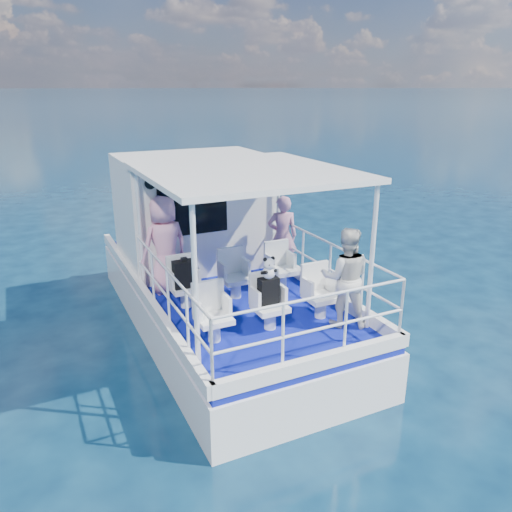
{
  "coord_description": "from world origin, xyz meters",
  "views": [
    {
      "loc": [
        -3.13,
        -7.14,
        4.38
      ],
      "look_at": [
        0.1,
        -0.4,
        1.83
      ],
      "focal_mm": 35.0,
      "sensor_mm": 36.0,
      "label": 1
    }
  ],
  "objects_px": {
    "passenger_port_fwd": "(165,245)",
    "backpack_center": "(268,292)",
    "passenger_stbd_aft": "(345,277)",
    "panda": "(269,268)"
  },
  "relations": [
    {
      "from": "passenger_port_fwd",
      "to": "passenger_stbd_aft",
      "type": "distance_m",
      "value": 3.21
    },
    {
      "from": "passenger_stbd_aft",
      "to": "panda",
      "type": "distance_m",
      "value": 1.19
    },
    {
      "from": "backpack_center",
      "to": "panda",
      "type": "bearing_deg",
      "value": -103.92
    },
    {
      "from": "passenger_stbd_aft",
      "to": "backpack_center",
      "type": "xyz_separation_m",
      "value": [
        -1.11,
        0.35,
        -0.17
      ]
    },
    {
      "from": "passenger_port_fwd",
      "to": "panda",
      "type": "xyz_separation_m",
      "value": [
        0.95,
        -2.12,
        0.13
      ]
    },
    {
      "from": "passenger_port_fwd",
      "to": "backpack_center",
      "type": "height_order",
      "value": "passenger_port_fwd"
    },
    {
      "from": "passenger_port_fwd",
      "to": "backpack_center",
      "type": "bearing_deg",
      "value": 102.44
    },
    {
      "from": "passenger_port_fwd",
      "to": "panda",
      "type": "relative_size",
      "value": 5.26
    },
    {
      "from": "passenger_port_fwd",
      "to": "passenger_stbd_aft",
      "type": "bearing_deg",
      "value": 118.17
    },
    {
      "from": "backpack_center",
      "to": "passenger_port_fwd",
      "type": "bearing_deg",
      "value": 114.36
    }
  ]
}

